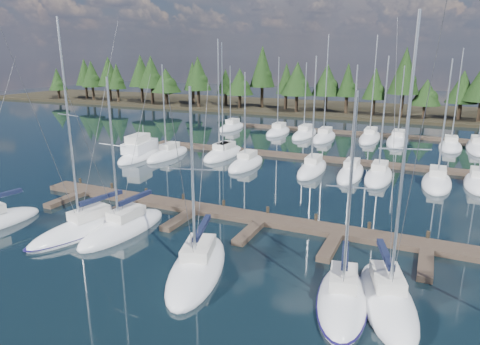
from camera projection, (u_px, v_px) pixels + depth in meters
The scene contains 12 objects.
ground at pixel (305, 182), 44.52m from camera, with size 260.00×260.00×0.00m, color black.
far_shore at pixel (378, 111), 97.12m from camera, with size 220.00×30.00×0.60m, color black.
main_dock at pixel (260, 222), 33.37m from camera, with size 44.00×6.13×0.90m.
back_docks at pixel (343, 145), 61.66m from camera, with size 50.00×21.80×0.40m.
front_sailboat_1 at pixel (86, 228), 31.98m from camera, with size 4.63×9.90×16.01m.
front_sailboat_2 at pixel (124, 228), 31.97m from camera, with size 3.40×8.62×12.19m.
front_sailboat_3 at pixel (197, 267), 26.13m from camera, with size 5.56×9.71×12.01m.
front_sailboat_4 at pixel (342, 299), 22.74m from camera, with size 3.95×8.11×12.06m.
front_sailboat_5 at pixel (387, 299), 22.69m from camera, with size 4.93×8.67×15.53m.
back_sailboat_rows at pixel (339, 151), 57.60m from camera, with size 47.52×32.52×16.41m.
motor_yacht_left at pixel (140, 153), 55.19m from camera, with size 4.43×10.04×4.86m.
tree_line at pixel (379, 82), 86.24m from camera, with size 186.60×11.77×14.14m.
Camera 1 is at (11.37, -11.65, 12.86)m, focal length 32.00 mm.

